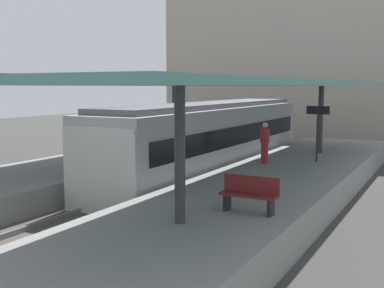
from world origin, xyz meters
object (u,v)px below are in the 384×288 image
at_px(commuter_train, 211,139).
at_px(passenger_near_bench, 265,142).
at_px(platform_sign, 318,121).
at_px(platform_bench, 250,193).

xyz_separation_m(commuter_train, passenger_near_bench, (2.63, -0.62, 0.10)).
xyz_separation_m(commuter_train, platform_sign, (4.34, 0.64, 0.90)).
distance_m(commuter_train, platform_bench, 9.10).
height_order(platform_bench, platform_sign, platform_sign).
bearing_deg(platform_bench, platform_sign, 93.33).
bearing_deg(commuter_train, platform_bench, -57.98).
bearing_deg(platform_bench, commuter_train, 122.02).
bearing_deg(platform_bench, passenger_near_bench, 107.20).
relative_size(platform_bench, passenger_near_bench, 0.88).
relative_size(platform_sign, passenger_near_bench, 1.38).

